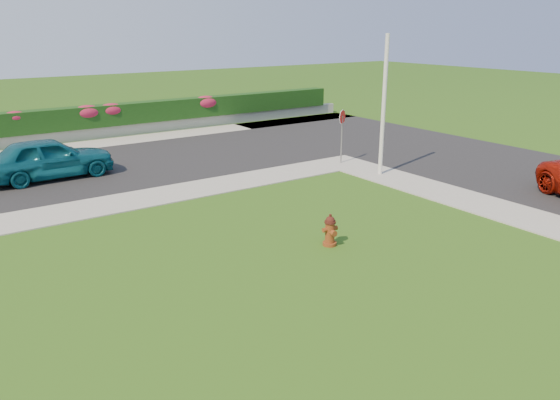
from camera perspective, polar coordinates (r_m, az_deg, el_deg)
ground at (r=12.97m, az=9.31°, el=-8.34°), size 120.00×120.00×0.00m
street_right at (r=24.34m, az=23.40°, el=2.88°), size 8.00×32.00×0.04m
street_far at (r=23.19m, az=-25.60°, el=1.91°), size 26.00×8.00×0.04m
sidewalk_far at (r=18.29m, az=-25.90°, el=-2.05°), size 24.00×2.00×0.04m
curb_corner at (r=23.71m, az=6.54°, el=3.89°), size 2.00×2.00×0.04m
sidewalk_beyond at (r=28.76m, az=-19.55°, el=5.43°), size 34.00×2.00×0.04m
retaining_wall at (r=30.14m, az=-20.39°, el=6.41°), size 34.00×0.40×0.60m
hedge at (r=30.09m, az=-20.62°, el=8.02°), size 32.00×0.90×1.10m
fire_hydrant at (r=14.69m, az=5.25°, el=-3.22°), size 0.45×0.43×0.88m
sedan_teal at (r=22.66m, az=-22.99°, el=4.06°), size 4.73×2.01×1.60m
utility_pole at (r=21.54m, az=10.78°, el=9.55°), size 0.16×0.16×5.39m
stop_sign at (r=23.32m, az=6.51°, el=7.88°), size 0.58×0.29×2.32m
flower_clump_c at (r=29.39m, az=-25.96°, el=7.80°), size 1.16×0.75×0.58m
flower_clump_d at (r=30.11m, az=-19.52°, el=8.64°), size 1.45×0.93×0.73m
flower_clump_e at (r=30.46m, az=-17.24°, el=8.99°), size 1.38×0.88×0.69m
flower_clump_f at (r=32.56m, az=-7.80°, el=10.08°), size 1.52×0.98×0.76m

